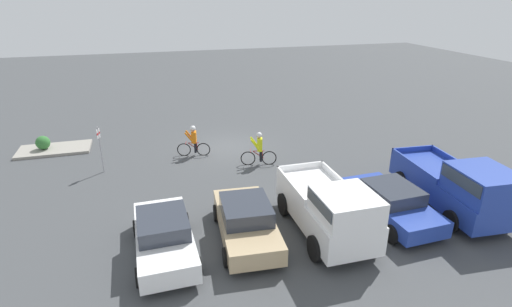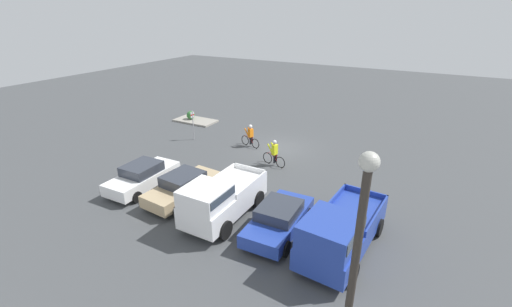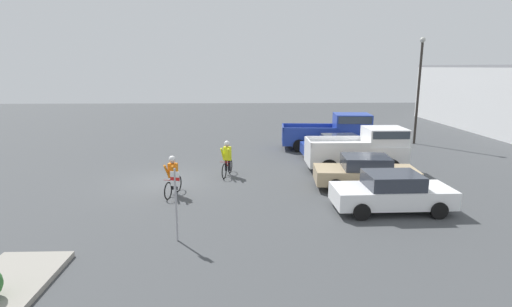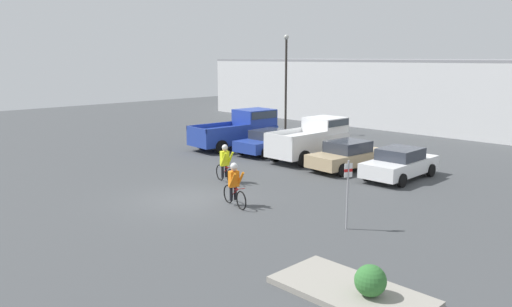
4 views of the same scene
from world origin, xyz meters
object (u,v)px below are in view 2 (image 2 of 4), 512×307
sedan_0 (279,218)px  cyclist_1 (274,153)px  sedan_1 (184,187)px  lamppost (351,289)px  sedan_2 (143,176)px  cyclist_0 (250,135)px  pickup_truck_1 (220,198)px  fire_lane_sign (193,122)px  shrub (191,115)px  pickup_truck_0 (339,231)px

sedan_0 → cyclist_1: 7.13m
sedan_1 → lamppost: size_ratio=0.63×
cyclist_1 → lamppost: bearing=121.9°
sedan_2 → cyclist_0: 8.57m
sedan_1 → cyclist_1: size_ratio=2.52×
sedan_1 → cyclist_0: bearing=-85.2°
pickup_truck_1 → fire_lane_sign: size_ratio=2.11×
sedan_0 → fire_lane_sign: fire_lane_sign is taller
sedan_0 → shrub: 17.97m
pickup_truck_0 → cyclist_1: pickup_truck_0 is taller
pickup_truck_0 → sedan_1: 8.39m
cyclist_0 → sedan_1: bearing=94.8°
shrub → fire_lane_sign: bearing=131.6°
sedan_0 → sedan_2: (8.40, -0.11, -0.00)m
sedan_2 → fire_lane_sign: size_ratio=1.88×
cyclist_1 → shrub: cyclist_1 is taller
cyclist_0 → pickup_truck_1: bearing=111.5°
pickup_truck_1 → cyclist_0: 9.54m
sedan_0 → sedan_2: 8.40m
sedan_1 → shrub: size_ratio=6.05×
pickup_truck_0 → cyclist_0: pickup_truck_0 is taller
sedan_1 → cyclist_1: bearing=-110.5°
sedan_1 → fire_lane_sign: size_ratio=1.95×
pickup_truck_1 → cyclist_0: bearing=-68.5°
cyclist_1 → fire_lane_sign: 7.55m
sedan_1 → shrub: (8.44, -10.98, -0.20)m
cyclist_0 → lamppost: 18.44m
cyclist_0 → shrub: 8.25m
cyclist_1 → lamppost: 15.10m
sedan_0 → lamppost: bearing=125.6°
fire_lane_sign → lamppost: (-15.22, 13.76, 2.74)m
sedan_0 → lamppost: 8.38m
cyclist_0 → cyclist_1: 3.63m
shrub → cyclist_0: bearing=160.1°
pickup_truck_1 → lamppost: size_ratio=0.68×
sedan_1 → shrub: bearing=-52.4°
sedan_0 → shrub: sedan_0 is taller
sedan_2 → pickup_truck_0: bearing=178.0°
pickup_truck_0 → shrub: pickup_truck_0 is taller
sedan_2 → lamppost: bearing=153.8°
sedan_0 → fire_lane_sign: bearing=-35.0°
fire_lane_sign → shrub: (3.28, -3.68, -0.86)m
cyclist_1 → shrub: 11.78m
lamppost → pickup_truck_1: bearing=-38.5°
pickup_truck_0 → sedan_2: size_ratio=1.31×
sedan_2 → cyclist_1: bearing=-129.3°
pickup_truck_1 → pickup_truck_0: bearing=-178.1°
pickup_truck_1 → shrub: bearing=-46.1°
pickup_truck_1 → fire_lane_sign: (7.96, -8.00, 0.23)m
cyclist_1 → lamppost: lamppost is taller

